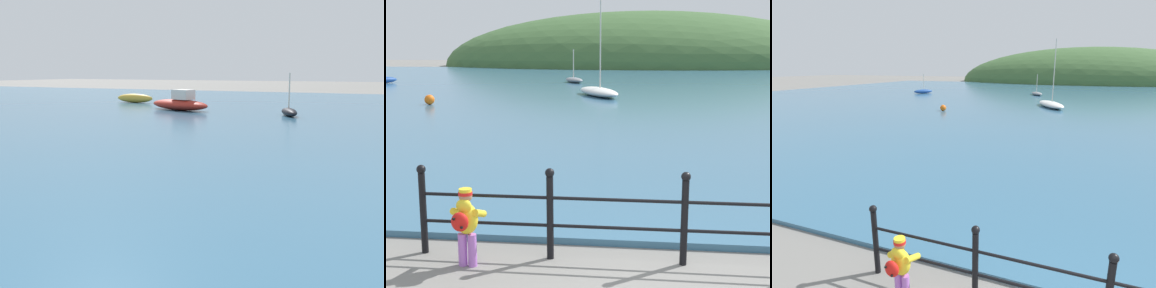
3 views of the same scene
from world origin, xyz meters
TOP-DOWN VIEW (x-y plane):
  - water at (0.00, 32.00)m, footprint 80.00×60.00m
  - far_hillside at (0.00, 70.53)m, footprint 56.48×31.06m
  - child_in_coat at (-2.58, 1.12)m, footprint 0.40×0.54m
  - boat_mid_harbor at (-19.06, 31.50)m, footprint 2.12×2.30m
  - boat_nearest_quay at (-5.39, 34.02)m, footprint 1.99×2.65m
  - boat_white_sailboat at (-2.74, 23.48)m, footprint 3.10×4.54m
  - mooring_buoy at (-10.07, 18.36)m, footprint 0.45×0.45m

SIDE VIEW (x-z plane):
  - far_hillside at x=0.00m, z-range -7.47..7.47m
  - water at x=0.00m, z-range 0.00..0.10m
  - boat_nearest_quay at x=-5.39m, z-range -0.90..1.51m
  - mooring_buoy at x=-10.07m, z-range 0.10..0.55m
  - boat_mid_harbor at x=-19.06m, z-range -0.84..1.55m
  - boat_white_sailboat at x=-2.74m, z-range -2.31..3.03m
  - child_in_coat at x=-2.58m, z-range 0.10..1.11m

